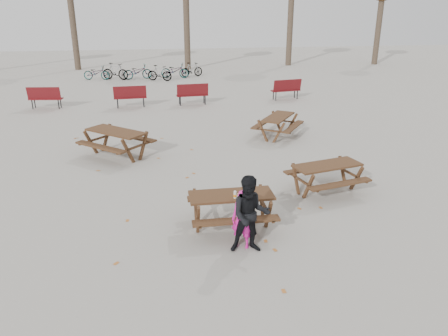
{
  "coord_description": "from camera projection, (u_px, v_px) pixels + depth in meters",
  "views": [
    {
      "loc": [
        -1.48,
        -8.38,
        4.6
      ],
      "look_at": [
        0.0,
        1.0,
        1.0
      ],
      "focal_mm": 35.0,
      "sensor_mm": 36.0,
      "label": 1
    }
  ],
  "objects": [
    {
      "name": "bread_roll",
      "position": [
        240.0,
        194.0,
        9.17
      ],
      "size": [
        0.14,
        0.06,
        0.05
      ],
      "primitive_type": "ellipsoid",
      "color": "tan",
      "rests_on": "food_tray"
    },
    {
      "name": "park_bench_row",
      "position": [
        166.0,
        94.0,
        20.88
      ],
      "size": [
        13.16,
        1.25,
        1.03
      ],
      "color": "maroon",
      "rests_on": "ground"
    },
    {
      "name": "picnic_table_north",
      "position": [
        117.0,
        144.0,
        13.81
      ],
      "size": [
        2.54,
        2.52,
        0.85
      ],
      "primitive_type": null,
      "rotation": [
        0.0,
        0.0,
        -0.74
      ],
      "color": "#392314",
      "rests_on": "ground"
    },
    {
      "name": "main_picnic_table",
      "position": [
        231.0,
        202.0,
        9.37
      ],
      "size": [
        1.8,
        1.45,
        0.78
      ],
      "color": "#392314",
      "rests_on": "ground"
    },
    {
      "name": "child",
      "position": [
        243.0,
        220.0,
        8.59
      ],
      "size": [
        0.51,
        0.43,
        1.2
      ],
      "primitive_type": "imported",
      "rotation": [
        0.0,
        0.0,
        -0.39
      ],
      "color": "#E21C95",
      "rests_on": "ground"
    },
    {
      "name": "adult",
      "position": [
        250.0,
        215.0,
        8.37
      ],
      "size": [
        0.83,
        0.68,
        1.58
      ],
      "primitive_type": "imported",
      "rotation": [
        0.0,
        0.0,
        -0.11
      ],
      "color": "black",
      "rests_on": "ground"
    },
    {
      "name": "fallen_leaves",
      "position": [
        233.0,
        182.0,
        11.96
      ],
      "size": [
        11.0,
        11.0,
        0.01
      ],
      "primitive_type": null,
      "color": "#B3672B",
      "rests_on": "ground"
    },
    {
      "name": "soda_bottle",
      "position": [
        235.0,
        195.0,
        9.1
      ],
      "size": [
        0.07,
        0.07,
        0.17
      ],
      "color": "silver",
      "rests_on": "main_picnic_table"
    },
    {
      "name": "bicycle_row",
      "position": [
        145.0,
        71.0,
        28.01
      ],
      "size": [
        7.77,
        2.34,
        1.05
      ],
      "color": "black",
      "rests_on": "ground"
    },
    {
      "name": "picnic_table_far",
      "position": [
        278.0,
        126.0,
        15.89
      ],
      "size": [
        2.19,
        2.28,
        0.77
      ],
      "primitive_type": null,
      "rotation": [
        0.0,
        0.0,
        0.96
      ],
      "color": "#392314",
      "rests_on": "ground"
    },
    {
      "name": "food_tray",
      "position": [
        240.0,
        196.0,
        9.19
      ],
      "size": [
        0.18,
        0.11,
        0.03
      ],
      "primitive_type": "cube",
      "color": "white",
      "rests_on": "main_picnic_table"
    },
    {
      "name": "picnic_table_east",
      "position": [
        326.0,
        178.0,
        11.22
      ],
      "size": [
        2.03,
        1.78,
        0.75
      ],
      "primitive_type": null,
      "rotation": [
        0.0,
        0.0,
        0.24
      ],
      "color": "#392314",
      "rests_on": "ground"
    },
    {
      "name": "ground",
      "position": [
        231.0,
        226.0,
        9.58
      ],
      "size": [
        80.0,
        80.0,
        0.0
      ],
      "primitive_type": "plane",
      "color": "gray",
      "rests_on": "ground"
    }
  ]
}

